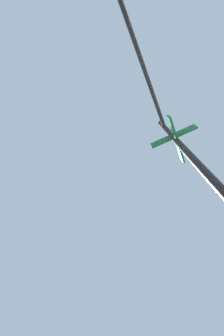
{
  "coord_description": "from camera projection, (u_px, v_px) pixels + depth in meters",
  "views": [
    {
      "loc": [
        -5.13,
        -6.24,
        1.56
      ],
      "look_at": [
        -5.35,
        -7.69,
        3.9
      ],
      "focal_mm": 16.8,
      "sensor_mm": 36.0,
      "label": 1
    }
  ],
  "objects": [
    {
      "name": "traffic_signal_near",
      "position": [
        162.0,
        77.0,
        2.3
      ],
      "size": [
        2.3,
        2.99,
        5.92
      ],
      "color": "black",
      "rests_on": "ground_plane"
    }
  ]
}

